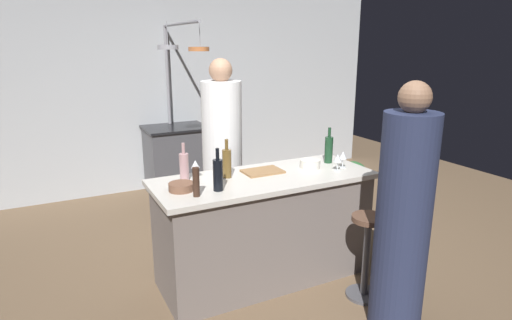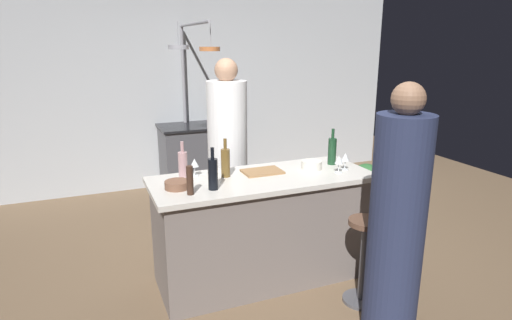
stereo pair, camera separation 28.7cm
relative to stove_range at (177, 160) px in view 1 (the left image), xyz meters
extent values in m
plane|color=brown|center=(0.00, -2.45, -0.45)|extent=(9.00, 9.00, 0.00)
cube|color=#B2B7BC|center=(0.00, 0.40, 0.85)|extent=(6.40, 0.16, 2.60)
cube|color=slate|center=(0.00, -2.45, -0.02)|extent=(1.72, 0.66, 0.86)
cube|color=beige|center=(0.00, -2.45, 0.43)|extent=(1.80, 0.72, 0.04)
cube|color=#47474C|center=(0.00, 0.00, -0.02)|extent=(0.76, 0.60, 0.86)
cube|color=black|center=(0.00, 0.00, 0.43)|extent=(0.80, 0.64, 0.03)
cylinder|color=white|center=(-0.03, -1.63, 0.35)|extent=(0.38, 0.38, 1.60)
sphere|color=tan|center=(-0.03, -1.63, 1.25)|extent=(0.22, 0.22, 0.22)
cylinder|color=#4C4C51|center=(0.56, -3.07, -0.43)|extent=(0.28, 0.28, 0.02)
cylinder|color=#4C4C51|center=(0.56, -3.07, -0.11)|extent=(0.06, 0.06, 0.62)
cylinder|color=brown|center=(0.56, -3.07, 0.21)|extent=(0.26, 0.26, 0.04)
cylinder|color=#262D4C|center=(0.53, -3.43, 0.31)|extent=(0.36, 0.36, 1.52)
sphere|color=#8C664C|center=(0.53, -3.43, 1.17)|extent=(0.21, 0.21, 0.21)
cylinder|color=gray|center=(0.00, 0.25, 0.63)|extent=(0.04, 0.04, 2.15)
cylinder|color=gray|center=(0.00, -0.40, 1.70)|extent=(0.04, 1.30, 0.04)
cylinder|color=gray|center=(-0.30, -0.90, 1.45)|extent=(0.21, 0.21, 0.04)
cylinder|color=gray|center=(-0.30, -0.90, 1.58)|extent=(0.01, 0.01, 0.25)
cylinder|color=#B26638|center=(0.05, -0.85, 1.43)|extent=(0.22, 0.22, 0.04)
cylinder|color=gray|center=(0.05, -0.90, 1.57)|extent=(0.01, 0.01, 0.28)
cylinder|color=brown|center=(1.84, -1.35, -0.37)|extent=(0.24, 0.24, 0.16)
sphere|color=#2D6633|center=(1.84, -1.35, -0.11)|extent=(0.36, 0.36, 0.36)
cube|color=#997047|center=(0.04, -2.35, 0.46)|extent=(0.32, 0.22, 0.02)
cylinder|color=#382319|center=(-0.64, -2.65, 0.56)|extent=(0.05, 0.05, 0.21)
cylinder|color=#193D23|center=(0.71, -2.34, 0.57)|extent=(0.07, 0.07, 0.23)
cylinder|color=#193D23|center=(0.71, -2.34, 0.73)|extent=(0.03, 0.03, 0.08)
cylinder|color=#B78C8E|center=(-0.60, -2.25, 0.56)|extent=(0.07, 0.07, 0.21)
cylinder|color=#B78C8E|center=(-0.60, -2.25, 0.71)|extent=(0.03, 0.03, 0.08)
cylinder|color=black|center=(-0.46, -2.60, 0.57)|extent=(0.07, 0.07, 0.23)
cylinder|color=black|center=(-0.46, -2.60, 0.73)|extent=(0.03, 0.03, 0.08)
cylinder|color=brown|center=(-0.28, -2.34, 0.57)|extent=(0.07, 0.07, 0.23)
cylinder|color=brown|center=(-0.28, -2.34, 0.72)|extent=(0.03, 0.03, 0.08)
cylinder|color=silver|center=(0.71, -2.54, 0.46)|extent=(0.06, 0.06, 0.01)
cylinder|color=silver|center=(0.71, -2.54, 0.50)|extent=(0.01, 0.01, 0.07)
cone|color=silver|center=(0.71, -2.54, 0.57)|extent=(0.07, 0.07, 0.06)
cylinder|color=silver|center=(-0.50, -2.23, 0.46)|extent=(0.06, 0.06, 0.01)
cylinder|color=silver|center=(-0.50, -2.23, 0.50)|extent=(0.01, 0.01, 0.07)
cone|color=silver|center=(-0.50, -2.23, 0.57)|extent=(0.07, 0.07, 0.06)
cylinder|color=silver|center=(0.62, -2.59, 0.46)|extent=(0.06, 0.06, 0.01)
cylinder|color=silver|center=(0.62, -2.59, 0.50)|extent=(0.01, 0.01, 0.07)
cone|color=silver|center=(0.62, -2.59, 0.57)|extent=(0.07, 0.07, 0.06)
cylinder|color=brown|center=(-0.70, -2.48, 0.48)|extent=(0.19, 0.19, 0.06)
cylinder|color=silver|center=(0.47, -2.41, 0.49)|extent=(0.17, 0.17, 0.07)
camera|label=1|loc=(-1.56, -5.36, 1.49)|focal=30.21mm
camera|label=2|loc=(-1.30, -5.48, 1.49)|focal=30.21mm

